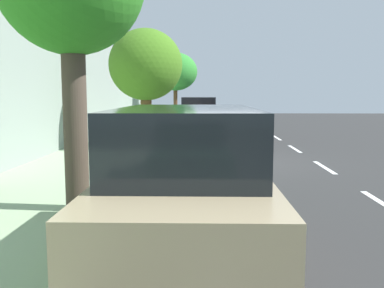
# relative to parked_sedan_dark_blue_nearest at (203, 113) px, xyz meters

# --- Properties ---
(ground) EXTENTS (67.84, 67.84, 0.00)m
(ground) POSITION_rel_parked_sedan_dark_blue_nearest_xyz_m (-0.76, 17.61, -0.75)
(ground) COLOR #2D2D2D
(sidewalk) EXTENTS (3.90, 42.40, 0.14)m
(sidewalk) POSITION_rel_parked_sedan_dark_blue_nearest_xyz_m (3.13, 17.61, -0.68)
(sidewalk) COLOR #95AE87
(sidewalk) RESTS_ON ground
(curb_edge) EXTENTS (0.16, 42.40, 0.14)m
(curb_edge) POSITION_rel_parked_sedan_dark_blue_nearest_xyz_m (1.10, 17.61, -0.68)
(curb_edge) COLOR gray
(curb_edge) RESTS_ON ground
(lane_stripe_centre) EXTENTS (0.14, 40.00, 0.01)m
(lane_stripe_centre) POSITION_rel_parked_sedan_dark_blue_nearest_xyz_m (-3.71, 16.41, -0.75)
(lane_stripe_centre) COLOR white
(lane_stripe_centre) RESTS_ON ground
(lane_stripe_bike_edge) EXTENTS (0.12, 42.40, 0.01)m
(lane_stripe_bike_edge) POSITION_rel_parked_sedan_dark_blue_nearest_xyz_m (-0.37, 17.61, -0.75)
(lane_stripe_bike_edge) COLOR white
(lane_stripe_bike_edge) RESTS_ON ground
(building_facade) EXTENTS (0.50, 42.40, 4.85)m
(building_facade) POSITION_rel_parked_sedan_dark_blue_nearest_xyz_m (5.33, 17.61, 1.67)
(building_facade) COLOR gray
(building_facade) RESTS_ON ground
(parked_sedan_dark_blue_nearest) EXTENTS (1.96, 4.46, 1.52)m
(parked_sedan_dark_blue_nearest) POSITION_rel_parked_sedan_dark_blue_nearest_xyz_m (0.00, 0.00, 0.00)
(parked_sedan_dark_blue_nearest) COLOR navy
(parked_sedan_dark_blue_nearest) RESTS_ON ground
(parked_suv_red_second) EXTENTS (2.06, 4.75, 1.99)m
(parked_suv_red_second) POSITION_rel_parked_sedan_dark_blue_nearest_xyz_m (0.12, 8.86, 0.27)
(parked_suv_red_second) COLOR maroon
(parked_suv_red_second) RESTS_ON ground
(parked_sedan_silver_mid) EXTENTS (1.85, 4.40, 1.52)m
(parked_sedan_silver_mid) POSITION_rel_parked_sedan_dark_blue_nearest_xyz_m (-0.06, 16.15, 0.00)
(parked_sedan_silver_mid) COLOR #B7BABF
(parked_sedan_silver_mid) RESTS_ON ground
(parked_suv_tan_far) EXTENTS (2.00, 4.72, 1.99)m
(parked_suv_tan_far) POSITION_rel_parked_sedan_dark_blue_nearest_xyz_m (0.04, 25.62, 0.27)
(parked_suv_tan_far) COLOR tan
(parked_suv_tan_far) RESTS_ON ground
(bicycle_at_curb) EXTENTS (1.32, 1.19, 0.75)m
(bicycle_at_curb) POSITION_rel_parked_sedan_dark_blue_nearest_xyz_m (0.63, 21.37, -0.38)
(bicycle_at_curb) COLOR black
(bicycle_at_curb) RESTS_ON ground
(cyclist_with_backpack) EXTENTS (0.55, 0.54, 1.76)m
(cyclist_with_backpack) POSITION_rel_parked_sedan_dark_blue_nearest_xyz_m (0.85, 20.90, 0.33)
(cyclist_with_backpack) COLOR #C6B284
(cyclist_with_backpack) RESTS_ON ground
(street_tree_near_cyclist) EXTENTS (3.25, 3.25, 5.04)m
(street_tree_near_cyclist) POSITION_rel_parked_sedan_dark_blue_nearest_xyz_m (2.06, -0.55, 3.01)
(street_tree_near_cyclist) COLOR brown
(street_tree_near_cyclist) RESTS_ON sidewalk
(street_tree_mid_block) EXTENTS (2.75, 2.75, 4.44)m
(street_tree_mid_block) POSITION_rel_parked_sedan_dark_blue_nearest_xyz_m (2.06, 14.97, 2.46)
(street_tree_mid_block) COLOR brown
(street_tree_mid_block) RESTS_ON sidewalk
(pedestrian_on_phone) EXTENTS (0.55, 0.39, 1.67)m
(pedestrian_on_phone) POSITION_rel_parked_sedan_dark_blue_nearest_xyz_m (3.26, 7.93, 0.34)
(pedestrian_on_phone) COLOR black
(pedestrian_on_phone) RESTS_ON sidewalk
(fire_hydrant) EXTENTS (0.22, 0.22, 0.84)m
(fire_hydrant) POSITION_rel_parked_sedan_dark_blue_nearest_xyz_m (1.53, 13.43, -0.19)
(fire_hydrant) COLOR red
(fire_hydrant) RESTS_ON sidewalk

